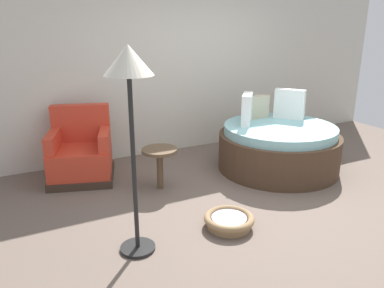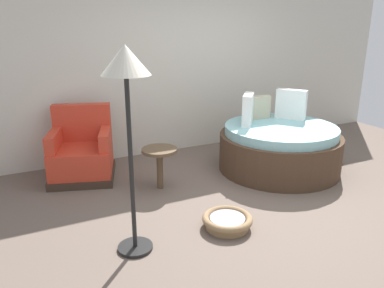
{
  "view_description": "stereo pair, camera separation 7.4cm",
  "coord_description": "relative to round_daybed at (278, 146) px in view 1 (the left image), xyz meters",
  "views": [
    {
      "loc": [
        -2.55,
        -3.13,
        1.97
      ],
      "look_at": [
        -0.56,
        0.79,
        0.55
      ],
      "focal_mm": 35.0,
      "sensor_mm": 36.0,
      "label": 1
    },
    {
      "loc": [
        -2.48,
        -3.16,
        1.97
      ],
      "look_at": [
        -0.56,
        0.79,
        0.55
      ],
      "focal_mm": 35.0,
      "sensor_mm": 36.0,
      "label": 2
    }
  ],
  "objects": [
    {
      "name": "red_armchair",
      "position": [
        -2.54,
        0.91,
        0.01
      ],
      "size": [
        1.0,
        1.0,
        0.94
      ],
      "color": "#38281E",
      "rests_on": "ground_plane"
    },
    {
      "name": "round_daybed",
      "position": [
        0.0,
        0.0,
        0.0
      ],
      "size": [
        1.67,
        1.67,
        1.06
      ],
      "color": "#473323",
      "rests_on": "ground_plane"
    },
    {
      "name": "floor_lamp",
      "position": [
        -2.44,
        -1.04,
        1.21
      ],
      "size": [
        0.4,
        0.4,
        1.82
      ],
      "color": "black",
      "rests_on": "ground_plane"
    },
    {
      "name": "side_table",
      "position": [
        -1.74,
        0.11,
        0.1
      ],
      "size": [
        0.44,
        0.44,
        0.52
      ],
      "color": "brown",
      "rests_on": "ground_plane"
    },
    {
      "name": "pet_basket",
      "position": [
        -1.48,
        -1.08,
        -0.25
      ],
      "size": [
        0.51,
        0.51,
        0.13
      ],
      "color": "#8E704C",
      "rests_on": "ground_plane"
    },
    {
      "name": "ground_plane",
      "position": [
        -0.79,
        -0.77,
        -0.34
      ],
      "size": [
        8.0,
        8.0,
        0.02
      ],
      "primitive_type": "cube",
      "color": "#66564C"
    },
    {
      "name": "back_wall",
      "position": [
        -0.79,
        1.49,
        1.07
      ],
      "size": [
        8.0,
        0.12,
        2.79
      ],
      "primitive_type": "cube",
      "color": "beige",
      "rests_on": "ground_plane"
    }
  ]
}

